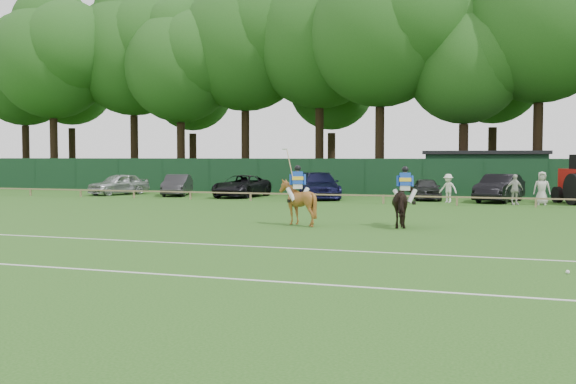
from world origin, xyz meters
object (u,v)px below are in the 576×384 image
at_px(suv_black, 241,186).
at_px(spectator_right, 542,188).
at_px(sedan_navy, 319,186).
at_px(spectator_left, 448,188).
at_px(sedan_silver, 119,184).
at_px(hatch_grey, 426,189).
at_px(horse_chestnut, 298,202).
at_px(estate_black, 499,188).
at_px(sedan_grey, 177,185).
at_px(spectator_mid, 515,190).
at_px(polo_ball, 568,272).
at_px(utility_shed, 487,172).
at_px(horse_dark, 405,204).

bearing_deg(suv_black, spectator_right, -1.17).
bearing_deg(sedan_navy, spectator_left, -29.22).
bearing_deg(suv_black, sedan_silver, -174.90).
xyz_separation_m(sedan_silver, sedan_navy, (14.31, 0.38, 0.08)).
height_order(hatch_grey, spectator_right, spectator_right).
relative_size(spectator_left, spectator_right, 0.90).
bearing_deg(spectator_right, suv_black, 172.32).
bearing_deg(horse_chestnut, sedan_silver, -59.62).
bearing_deg(estate_black, sedan_grey, -164.13).
bearing_deg(sedan_grey, suv_black, -20.06).
bearing_deg(hatch_grey, sedan_navy, 176.06).
bearing_deg(hatch_grey, sedan_silver, 171.19).
xyz_separation_m(horse_chestnut, sedan_grey, (-13.83, 16.10, -0.17)).
bearing_deg(spectator_right, spectator_mid, -168.54).
relative_size(suv_black, polo_ball, 56.78).
xyz_separation_m(spectator_right, utility_shed, (-3.33, 10.12, 0.63)).
relative_size(spectator_right, utility_shed, 0.22).
bearing_deg(spectator_right, horse_chestnut, -125.70).
xyz_separation_m(sedan_grey, estate_black, (20.79, 0.41, 0.10)).
relative_size(sedan_silver, utility_shed, 0.52).
height_order(sedan_grey, spectator_right, spectator_right).
relative_size(sedan_grey, utility_shed, 0.51).
bearing_deg(spectator_mid, spectator_right, -11.56).
bearing_deg(horse_dark, polo_ball, 105.10).
bearing_deg(sedan_navy, hatch_grey, -13.26).
distance_m(horse_chestnut, sedan_grey, 21.23).
height_order(sedan_silver, estate_black, estate_black).
bearing_deg(polo_ball, estate_black, 94.90).
height_order(sedan_navy, utility_shed, utility_shed).
distance_m(sedan_grey, polo_ball, 33.42).
bearing_deg(sedan_silver, hatch_grey, 24.27).
bearing_deg(estate_black, utility_shed, 112.19).
distance_m(horse_dark, sedan_grey, 23.58).
relative_size(sedan_navy, utility_shed, 0.67).
relative_size(horse_dark, horse_chestnut, 1.16).
xyz_separation_m(suv_black, spectator_right, (18.29, -1.34, 0.20)).
bearing_deg(suv_black, hatch_grey, 8.09).
relative_size(spectator_left, spectator_mid, 0.98).
relative_size(hatch_grey, estate_black, 0.80).
bearing_deg(sedan_navy, spectator_right, -28.00).
bearing_deg(polo_ball, spectator_mid, 93.24).
distance_m(sedan_navy, utility_shed, 13.06).
height_order(horse_chestnut, utility_shed, utility_shed).
height_order(sedan_grey, suv_black, sedan_grey).
height_order(horse_dark, polo_ball, horse_dark).
relative_size(hatch_grey, spectator_mid, 2.33).
xyz_separation_m(hatch_grey, spectator_right, (6.52, -2.38, 0.25)).
xyz_separation_m(spectator_left, spectator_right, (5.02, -0.37, 0.09)).
relative_size(horse_chestnut, spectator_mid, 1.06).
distance_m(hatch_grey, estate_black, 4.29).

